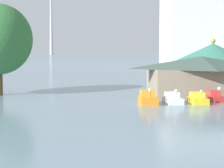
% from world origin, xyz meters
% --- Properties ---
extents(pedal_boat_orange, '(1.75, 2.48, 1.74)m').
position_xyz_m(pedal_boat_orange, '(3.77, 29.10, 0.59)').
color(pedal_boat_orange, orange).
rests_on(pedal_boat_orange, ground).
extents(pedal_boat_white, '(1.71, 2.87, 1.60)m').
position_xyz_m(pedal_boat_white, '(6.44, 29.61, 0.47)').
color(pedal_boat_white, white).
rests_on(pedal_boat_white, ground).
extents(pedal_boat_yellow, '(1.66, 2.55, 1.52)m').
position_xyz_m(pedal_boat_yellow, '(9.01, 29.36, 0.47)').
color(pedal_boat_yellow, yellow).
rests_on(pedal_boat_yellow, ground).
extents(pedal_boat_red, '(1.67, 2.70, 1.65)m').
position_xyz_m(pedal_boat_red, '(11.33, 31.03, 0.46)').
color(pedal_boat_red, red).
rests_on(pedal_boat_red, ground).
extents(boathouse, '(13.07, 8.81, 4.72)m').
position_xyz_m(boathouse, '(11.54, 36.76, 2.47)').
color(boathouse, gray).
rests_on(boathouse, ground).
extents(green_roof_pavilion, '(12.14, 12.14, 7.13)m').
position_xyz_m(green_roof_pavilion, '(16.50, 47.26, 3.60)').
color(green_roof_pavilion, brown).
rests_on(green_roof_pavilion, ground).
extents(background_building_block, '(30.46, 18.44, 25.04)m').
position_xyz_m(background_building_block, '(35.67, 101.32, 12.54)').
color(background_building_block, silver).
rests_on(background_building_block, ground).
extents(distant_broadcast_tower, '(6.03, 6.03, 119.98)m').
position_xyz_m(distant_broadcast_tower, '(-35.49, 393.42, 50.21)').
color(distant_broadcast_tower, '#B7BCC6').
rests_on(distant_broadcast_tower, ground).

